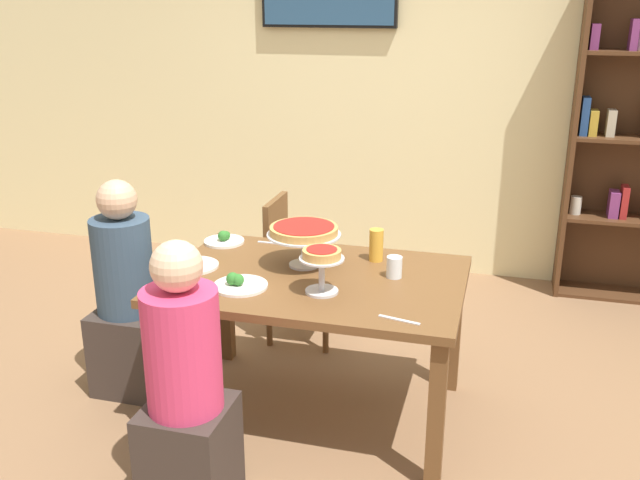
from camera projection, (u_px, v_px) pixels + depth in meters
ground_plane at (315, 411)px, 3.58m from camera, size 12.00×12.00×0.00m
rear_partition at (396, 83)px, 5.13m from camera, size 8.00×0.12×2.80m
dining_table at (315, 295)px, 3.37m from camera, size 1.41×0.96×0.74m
diner_head_west at (127, 303)px, 3.65m from camera, size 0.34×0.34×1.15m
diner_near_left at (186, 397)px, 2.79m from camera, size 0.34×0.34×1.15m
chair_far_left at (294, 262)px, 4.24m from camera, size 0.40×0.40×0.87m
deep_dish_pizza_stand at (304, 233)px, 3.42m from camera, size 0.36×0.36×0.21m
personal_pizza_stand at (322, 261)px, 3.11m from camera, size 0.20×0.20×0.21m
salad_plate_near_diner at (224, 240)px, 3.79m from camera, size 0.22×0.22×0.07m
salad_plate_far_diner at (239, 284)px, 3.21m from camera, size 0.25×0.25×0.07m
salad_plate_spare at (193, 264)px, 3.44m from camera, size 0.24×0.24×0.07m
beer_glass_amber_tall at (376, 245)px, 3.52m from camera, size 0.07×0.07×0.16m
water_glass_clear_near at (394, 267)px, 3.32m from camera, size 0.07×0.07×0.10m
cutlery_fork_near at (399, 320)px, 2.89m from camera, size 0.18×0.06×0.00m
cutlery_knife_near at (274, 243)px, 3.78m from camera, size 0.18×0.02×0.00m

